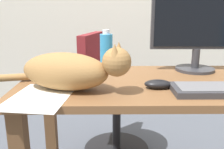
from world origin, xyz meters
TOP-DOWN VIEW (x-y plane):
  - desk at (0.00, 0.00)m, footprint 1.32×0.60m
  - office_chair at (-0.26, 0.62)m, footprint 0.50×0.48m
  - monitor at (0.19, 0.19)m, footprint 0.48×0.20m
  - cat at (-0.42, -0.12)m, footprint 0.59×0.28m
  - computer_mouse at (-0.06, -0.11)m, footprint 0.11×0.06m
  - paper_sheet at (-0.52, -0.21)m, footprint 0.25×0.32m
  - water_bottle at (-0.28, 0.25)m, footprint 0.07×0.07m

SIDE VIEW (x-z plane):
  - office_chair at x=-0.26m, z-range -0.07..0.82m
  - desk at x=0.00m, z-range 0.24..0.99m
  - paper_sheet at x=-0.52m, z-range 0.74..0.74m
  - computer_mouse at x=-0.06m, z-range 0.74..0.78m
  - cat at x=-0.42m, z-range 0.72..0.92m
  - water_bottle at x=-0.28m, z-range 0.73..0.94m
  - monitor at x=0.19m, z-range 0.76..1.18m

